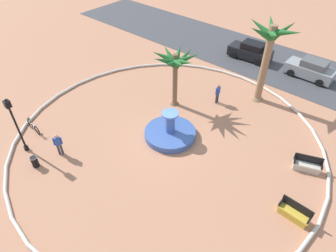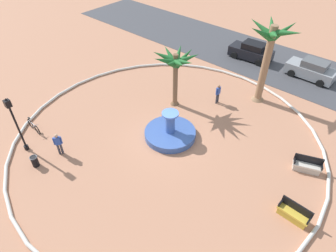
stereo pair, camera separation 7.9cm
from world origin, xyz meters
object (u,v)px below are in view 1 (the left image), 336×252
at_px(bicycle_red_frame, 33,127).
at_px(parked_car_second, 311,69).
at_px(fountain, 170,133).
at_px(palm_tree_by_curb, 269,48).
at_px(bench_east, 294,214).
at_px(person_cyclist_photo, 218,93).
at_px(person_cyclist_helmet, 58,144).
at_px(bench_west, 307,166).
at_px(parked_car_leftmost, 251,51).
at_px(palm_tree_near_fountain, 175,63).
at_px(lamppost, 15,122).
at_px(trash_bin, 35,162).

xyz_separation_m(bicycle_red_frame, parked_car_second, (11.54, 19.41, 0.40)).
distance_m(fountain, palm_tree_by_curb, 9.09).
xyz_separation_m(bench_east, person_cyclist_photo, (-8.59, 5.96, 0.55)).
bearing_deg(person_cyclist_helmet, fountain, 54.55).
xyz_separation_m(bicycle_red_frame, person_cyclist_helmet, (3.29, -0.07, 0.52)).
bearing_deg(bench_west, parked_car_leftmost, 132.28).
bearing_deg(fountain, person_cyclist_photo, 87.88).
distance_m(palm_tree_by_curb, bicycle_red_frame, 17.10).
bearing_deg(bicycle_red_frame, parked_car_second, 59.27).
bearing_deg(bench_east, palm_tree_near_fountain, 161.38).
bearing_deg(palm_tree_by_curb, lamppost, -119.78).
relative_size(palm_tree_by_curb, bicycle_red_frame, 3.60).
bearing_deg(trash_bin, bench_west, 39.76).
height_order(trash_bin, person_cyclist_photo, person_cyclist_photo).
height_order(trash_bin, parked_car_second, parked_car_second).
xyz_separation_m(palm_tree_by_curb, trash_bin, (-6.72, -15.14, -3.94)).
distance_m(palm_tree_near_fountain, person_cyclist_photo, 4.17).
xyz_separation_m(lamppost, parked_car_leftmost, (4.67, 20.45, -1.55)).
height_order(bench_east, bicycle_red_frame, bench_east).
bearing_deg(bench_west, palm_tree_by_curb, 139.97).
relative_size(bench_west, parked_car_second, 0.42).
relative_size(palm_tree_by_curb, bench_west, 3.71).
height_order(bicycle_red_frame, person_cyclist_helmet, person_cyclist_helmet).
distance_m(trash_bin, bicycle_red_frame, 3.43).
distance_m(palm_tree_near_fountain, bench_west, 10.65).
distance_m(bench_east, trash_bin, 14.77).
distance_m(palm_tree_near_fountain, palm_tree_by_curb, 6.58).
bearing_deg(lamppost, palm_tree_near_fountain, 68.23).
xyz_separation_m(fountain, palm_tree_by_curb, (2.34, 7.80, 4.03)).
height_order(palm_tree_near_fountain, person_cyclist_helmet, palm_tree_near_fountain).
relative_size(bench_west, trash_bin, 2.29).
xyz_separation_m(palm_tree_near_fountain, bicycle_red_frame, (-5.27, -8.73, -3.11)).
bearing_deg(palm_tree_by_curb, bench_east, -52.64).
height_order(person_cyclist_helmet, parked_car_second, parked_car_second).
bearing_deg(lamppost, trash_bin, -11.26).
bearing_deg(bench_east, parked_car_second, 107.92).
bearing_deg(palm_tree_by_curb, palm_tree_near_fountain, -133.11).
height_order(palm_tree_by_curb, parked_car_second, palm_tree_by_curb).
xyz_separation_m(trash_bin, parked_car_leftmost, (2.93, 20.80, 0.39)).
xyz_separation_m(palm_tree_by_curb, parked_car_leftmost, (-3.80, 5.66, -3.55)).
relative_size(trash_bin, person_cyclist_helmet, 0.45).
bearing_deg(palm_tree_near_fountain, bicycle_red_frame, -121.13).
distance_m(fountain, parked_car_leftmost, 13.55).
height_order(person_cyclist_helmet, parked_car_leftmost, parked_car_leftmost).
bearing_deg(palm_tree_near_fountain, bench_west, -0.17).
height_order(palm_tree_by_curb, trash_bin, palm_tree_by_curb).
distance_m(fountain, person_cyclist_photo, 5.35).
height_order(trash_bin, bicycle_red_frame, bicycle_red_frame).
height_order(bench_west, person_cyclist_helmet, person_cyclist_helmet).
height_order(lamppost, trash_bin, lamppost).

